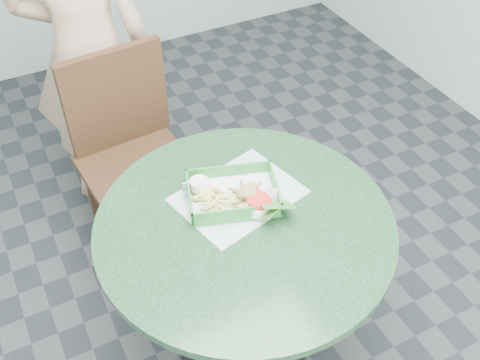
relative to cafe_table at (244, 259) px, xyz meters
name	(u,v)px	position (x,y,z in m)	size (l,w,h in m)	color
floor	(244,348)	(0.00, 0.00, -0.58)	(4.00, 5.00, 0.02)	#303335
cafe_table	(244,259)	(0.00, 0.00, 0.00)	(0.96, 0.96, 0.75)	#24252C
dining_chair	(130,144)	(-0.13, 0.83, -0.05)	(0.45, 0.45, 0.93)	#472516
diner_person	(85,40)	(-0.17, 1.17, 0.29)	(0.63, 0.42, 1.74)	#DFB38E
placemat	(238,200)	(0.03, 0.11, 0.17)	(0.39, 0.29, 0.00)	#A7BFB9
food_basket	(233,200)	(0.01, 0.10, 0.19)	(0.29, 0.21, 0.06)	#2C8533
crab_sandwich	(249,195)	(0.05, 0.07, 0.22)	(0.11, 0.11, 0.07)	tan
fries_pile	(216,208)	(-0.06, 0.08, 0.21)	(0.10, 0.11, 0.04)	#E0D06F
sauce_ramekin	(198,195)	(-0.10, 0.15, 0.22)	(0.06, 0.06, 0.03)	white
garnish_cup	(267,202)	(0.09, 0.02, 0.21)	(0.13, 0.13, 0.05)	white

